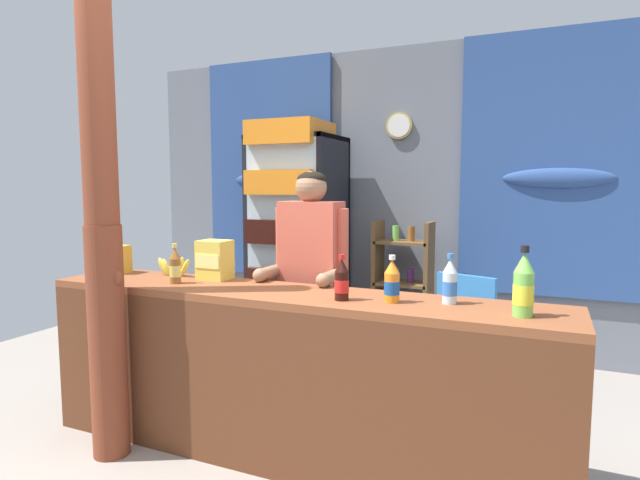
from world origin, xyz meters
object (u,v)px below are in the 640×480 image
at_px(drink_fridge, 296,228).
at_px(bottle_shelf_rack, 403,287).
at_px(soda_bottle_iced_tea, 175,267).
at_px(snack_box_instant_noodle, 215,260).
at_px(stall_counter, 279,363).
at_px(soda_bottle_water, 450,283).
at_px(plastic_lawn_chair, 473,325).
at_px(soda_bottle_orange_soda, 392,282).
at_px(banana_bunch, 173,267).
at_px(soda_bottle_lime_soda, 523,286).
at_px(timber_post, 103,235).
at_px(shopkeeper, 311,267).
at_px(soda_bottle_cola, 342,281).
at_px(snack_box_choco_powder, 111,259).

xyz_separation_m(drink_fridge, bottle_shelf_rack, (0.92, 0.17, -0.49)).
height_order(soda_bottle_iced_tea, snack_box_instant_noodle, snack_box_instant_noodle).
height_order(stall_counter, soda_bottle_water, soda_bottle_water).
distance_m(bottle_shelf_rack, plastic_lawn_chair, 0.87).
bearing_deg(soda_bottle_orange_soda, banana_bunch, 173.33).
height_order(soda_bottle_lime_soda, snack_box_instant_noodle, soda_bottle_lime_soda).
bearing_deg(soda_bottle_lime_soda, timber_post, -171.27).
relative_size(shopkeeper, soda_bottle_orange_soda, 6.79).
relative_size(soda_bottle_cola, banana_bunch, 0.83).
bearing_deg(shopkeeper, soda_bottle_iced_tea, -141.40).
height_order(soda_bottle_cola, snack_box_choco_powder, soda_bottle_cola).
bearing_deg(snack_box_instant_noodle, stall_counter, -24.41).
bearing_deg(soda_bottle_orange_soda, snack_box_instant_noodle, 171.21).
bearing_deg(soda_bottle_water, soda_bottle_lime_soda, -19.87).
distance_m(plastic_lawn_chair, soda_bottle_water, 1.32).
bearing_deg(snack_box_instant_noodle, soda_bottle_iced_tea, -122.47).
xyz_separation_m(drink_fridge, banana_bunch, (-0.08, -1.53, -0.13)).
bearing_deg(soda_bottle_cola, soda_bottle_lime_soda, 1.06).
xyz_separation_m(soda_bottle_lime_soda, snack_box_choco_powder, (-2.47, 0.15, -0.04)).
distance_m(soda_bottle_orange_soda, snack_box_instant_noodle, 1.15).
height_order(timber_post, soda_bottle_cola, timber_post).
relative_size(soda_bottle_lime_soda, snack_box_choco_powder, 1.27).
relative_size(bottle_shelf_rack, banana_bunch, 4.30).
height_order(soda_bottle_lime_soda, soda_bottle_cola, soda_bottle_lime_soda).
xyz_separation_m(soda_bottle_orange_soda, banana_bunch, (-1.44, 0.17, -0.04)).
height_order(bottle_shelf_rack, snack_box_instant_noodle, bottle_shelf_rack).
relative_size(drink_fridge, shopkeeper, 1.29).
bearing_deg(snack_box_choco_powder, soda_bottle_lime_soda, -3.49).
height_order(plastic_lawn_chair, shopkeeper, shopkeeper).
relative_size(drink_fridge, soda_bottle_iced_tea, 8.74).
height_order(stall_counter, snack_box_instant_noodle, snack_box_instant_noodle).
bearing_deg(snack_box_instant_noodle, drink_fridge, 98.31).
height_order(shopkeeper, soda_bottle_water, shopkeeper).
height_order(soda_bottle_orange_soda, soda_bottle_cola, soda_bottle_orange_soda).
xyz_separation_m(soda_bottle_water, banana_bunch, (-1.69, 0.09, -0.04)).
bearing_deg(banana_bunch, soda_bottle_lime_soda, -5.76).
xyz_separation_m(shopkeeper, snack_box_instant_noodle, (-0.49, -0.29, 0.05)).
bearing_deg(banana_bunch, bottle_shelf_rack, 59.41).
bearing_deg(soda_bottle_iced_tea, soda_bottle_lime_soda, -0.30).
distance_m(soda_bottle_orange_soda, snack_box_choco_powder, 1.89).
bearing_deg(soda_bottle_water, stall_counter, -168.87).
xyz_separation_m(soda_bottle_iced_tea, soda_bottle_water, (1.52, 0.11, 0.00)).
relative_size(drink_fridge, soda_bottle_water, 8.40).
height_order(timber_post, snack_box_instant_noodle, timber_post).
distance_m(plastic_lawn_chair, shopkeeper, 1.29).
distance_m(shopkeeper, soda_bottle_lime_soda, 1.33).
height_order(soda_bottle_lime_soda, banana_bunch, soda_bottle_lime_soda).
bearing_deg(soda_bottle_cola, bottle_shelf_rack, 95.90).
bearing_deg(drink_fridge, soda_bottle_lime_soda, -41.83).
bearing_deg(stall_counter, drink_fridge, 113.83).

